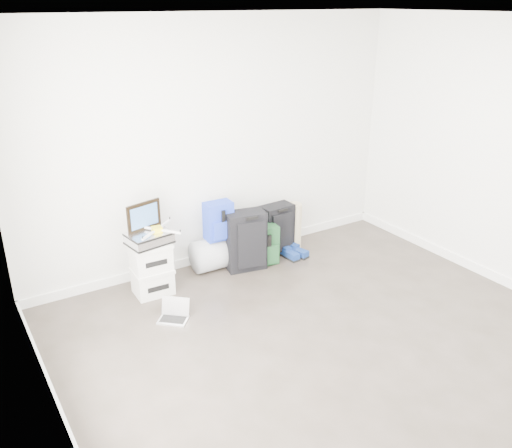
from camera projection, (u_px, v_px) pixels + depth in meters
ground at (365, 371)px, 4.42m from camera, size 5.00×5.00×0.00m
room_envelope at (382, 168)px, 3.77m from camera, size 4.52×5.02×2.71m
boxes_stack at (152, 268)px, 5.49m from camera, size 0.40×0.33×0.56m
briefcase at (149, 238)px, 5.36m from camera, size 0.45×0.36×0.12m
painting at (144, 216)px, 5.36m from camera, size 0.38×0.12×0.29m
drone at (157, 229)px, 5.35m from camera, size 0.44×0.44×0.05m
duffel_bag at (218, 252)px, 6.07m from camera, size 0.59×0.37×0.36m
blue_backpack at (219, 222)px, 5.90m from camera, size 0.31×0.23×0.42m
large_suitcase at (246, 241)px, 5.99m from camera, size 0.47×0.35×0.67m
green_backpack at (264, 246)px, 6.14m from camera, size 0.35×0.28×0.46m
carry_on at (277, 229)px, 6.38m from camera, size 0.39×0.27×0.60m
shoes at (294, 254)px, 6.36m from camera, size 0.26×0.28×0.09m
rolled_rug at (294, 226)px, 6.51m from camera, size 0.19×0.19×0.57m
laptop at (174, 314)px, 5.13m from camera, size 0.33×0.33×0.19m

